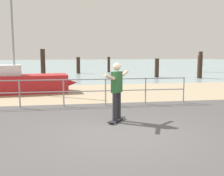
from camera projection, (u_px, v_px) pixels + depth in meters
The scene contains 13 objects.
ground_plane at pixel (134, 149), 5.72m from camera, with size 24.00×10.00×0.04m, color #474444.
beach_strip at pixel (96, 92), 13.55m from camera, with size 24.00×6.00×0.04m, color tan.
sea_surface at pixel (78, 65), 40.94m from camera, with size 72.00×50.00×0.04m, color #849EA3.
railing_fence at pixel (42, 89), 9.76m from camera, with size 10.97×0.05×1.05m.
sailboat at pixel (25, 83), 13.21m from camera, with size 5.04×1.92×4.85m.
skateboard at pixel (117, 120), 7.86m from camera, with size 0.63×0.76×0.08m.
skateboarder at pixel (117, 88), 7.73m from camera, with size 0.93×1.22×1.65m.
groyne_post_1 at pixel (43, 63), 22.37m from camera, with size 0.39×0.39×2.24m, color #332319.
groyne_post_2 at pixel (78, 65), 24.70m from camera, with size 0.34×0.34×1.52m, color #332319.
groyne_post_3 at pixel (109, 65), 26.18m from camera, with size 0.27×0.27×1.51m, color #332319.
groyne_post_4 at pixel (157, 68), 21.10m from camera, with size 0.33×0.33×1.49m, color #332319.
groyne_post_5 at pixel (200, 67), 20.35m from camera, with size 0.37×0.37×1.76m, color #332319.
groyne_post_6 at pixel (200, 62), 26.45m from camera, with size 0.40×0.40×2.02m, color #332319.
Camera 1 is at (-1.32, -6.35, 2.06)m, focal length 43.16 mm.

